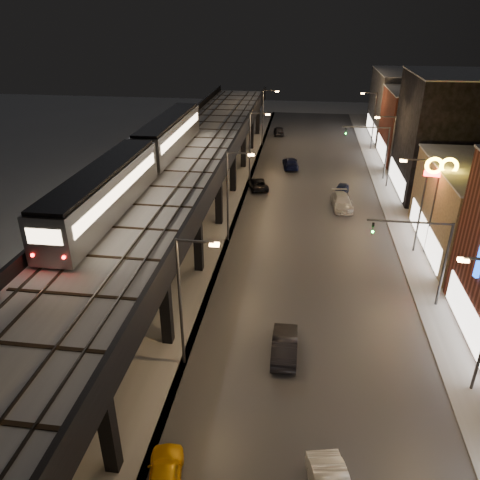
{
  "coord_description": "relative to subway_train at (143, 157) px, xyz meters",
  "views": [
    {
      "loc": [
        6.09,
        -9.9,
        20.65
      ],
      "look_at": [
        1.82,
        21.29,
        5.0
      ],
      "focal_mm": 35.0,
      "sensor_mm": 36.0,
      "label": 1
    }
  ],
  "objects": [
    {
      "name": "car_onc_red",
      "position": [
        19.56,
        14.8,
        -7.72
      ],
      "size": [
        2.35,
        4.03,
        1.29
      ],
      "primitive_type": "imported",
      "rotation": [
        0.0,
        0.0,
        -0.23
      ],
      "color": "#121A40",
      "rests_on": "ground"
    },
    {
      "name": "car_onc_white",
      "position": [
        19.37,
        10.52,
        -7.61
      ],
      "size": [
        2.56,
        5.36,
        1.51
      ],
      "primitive_type": "imported",
      "rotation": [
        0.0,
        0.0,
        0.09
      ],
      "color": "silver",
      "rests_on": "ground"
    },
    {
      "name": "viaduct_trackbed",
      "position": [
        2.49,
        1.55,
        -1.97
      ],
      "size": [
        8.4,
        100.0,
        0.32
      ],
      "color": "#B2B7C1",
      "rests_on": "elevated_viaduct"
    },
    {
      "name": "viaduct_parapet_far",
      "position": [
        -1.85,
        1.58,
        -1.51
      ],
      "size": [
        0.3,
        100.0,
        1.1
      ],
      "primitive_type": "cube",
      "color": "black",
      "rests_on": "elevated_viaduct"
    },
    {
      "name": "streetlight_right_3",
      "position": [
        25.23,
        18.58,
        -3.13
      ],
      "size": [
        2.56,
        0.28,
        9.0
      ],
      "color": "#38383A",
      "rests_on": "ground"
    },
    {
      "name": "sign_mcdonalds",
      "position": [
        26.5,
        0.4,
        -0.95
      ],
      "size": [
        2.75,
        0.54,
        9.25
      ],
      "color": "#38383A",
      "rests_on": "ground"
    },
    {
      "name": "streetlight_left_3",
      "position": [
        8.07,
        18.58,
        -3.13
      ],
      "size": [
        2.57,
        0.28,
        9.0
      ],
      "color": "#38383A",
      "rests_on": "ground"
    },
    {
      "name": "streetlight_left_1",
      "position": [
        8.07,
        -17.42,
        -3.13
      ],
      "size": [
        2.57,
        0.28,
        9.0
      ],
      "color": "#38383A",
      "rests_on": "ground"
    },
    {
      "name": "sidewalk_right",
      "position": [
        26.0,
        4.58,
        -8.29
      ],
      "size": [
        4.0,
        120.0,
        0.14
      ],
      "primitive_type": "cube",
      "color": "#9FA1A8",
      "rests_on": "ground"
    },
    {
      "name": "building_f",
      "position": [
        32.49,
        45.58,
        -2.78
      ],
      "size": [
        12.2,
        16.2,
        11.16
      ],
      "color": "#3C3D42",
      "rests_on": "ground"
    },
    {
      "name": "traffic_light_rig_b",
      "position": [
        24.34,
        21.58,
        -3.86
      ],
      "size": [
        6.1,
        0.34,
        7.0
      ],
      "color": "#38383A",
      "rests_on": "ground"
    },
    {
      "name": "streetlight_left_2",
      "position": [
        8.07,
        0.58,
        -3.13
      ],
      "size": [
        2.57,
        0.28,
        9.0
      ],
      "color": "#38383A",
      "rests_on": "ground"
    },
    {
      "name": "under_viaduct_pavement",
      "position": [
        2.5,
        4.58,
        -8.33
      ],
      "size": [
        11.0,
        120.0,
        0.06
      ],
      "primitive_type": "cube",
      "color": "#9FA1A8",
      "rests_on": "ground"
    },
    {
      "name": "building_e",
      "position": [
        32.49,
        31.58,
        -3.28
      ],
      "size": [
        12.2,
        12.2,
        10.16
      ],
      "color": "brown",
      "rests_on": "ground"
    },
    {
      "name": "streetlight_left_4",
      "position": [
        8.07,
        36.58,
        -3.13
      ],
      "size": [
        2.57,
        0.28,
        9.0
      ],
      "color": "#38383A",
      "rests_on": "ground"
    },
    {
      "name": "car_near_white",
      "position": [
        14.18,
        -15.75,
        -7.59
      ],
      "size": [
        1.69,
        4.7,
        1.54
      ],
      "primitive_type": "imported",
      "rotation": [
        0.0,
        0.0,
        3.16
      ],
      "color": "black",
      "rests_on": "ground"
    },
    {
      "name": "car_far_white",
      "position": [
        10.1,
        44.31,
        -7.63
      ],
      "size": [
        2.2,
        4.47,
        1.47
      ],
      "primitive_type": "imported",
      "rotation": [
        0.0,
        0.0,
        3.25
      ],
      "color": "black",
      "rests_on": "ground"
    },
    {
      "name": "car_mid_dark",
      "position": [
        12.97,
        24.8,
        -7.64
      ],
      "size": [
        2.61,
        5.18,
        1.44
      ],
      "primitive_type": "imported",
      "rotation": [
        0.0,
        0.0,
        3.26
      ],
      "color": "#0B1034",
      "rests_on": "ground"
    },
    {
      "name": "streetlight_right_4",
      "position": [
        25.23,
        36.58,
        -3.13
      ],
      "size": [
        2.56,
        0.28,
        9.0
      ],
      "color": "#38383A",
      "rests_on": "ground"
    },
    {
      "name": "car_taxi",
      "position": [
        9.04,
        -26.2,
        -7.66
      ],
      "size": [
        2.37,
        4.34,
        1.4
      ],
      "primitive_type": "imported",
      "rotation": [
        0.0,
        0.0,
        3.32
      ],
      "color": "yellow",
      "rests_on": "ground"
    },
    {
      "name": "subway_train",
      "position": [
        0.0,
        0.0,
        0.0
      ],
      "size": [
        2.93,
        35.59,
        3.51
      ],
      "color": "gray",
      "rests_on": "viaduct_trackbed"
    },
    {
      "name": "elevated_viaduct",
      "position": [
        2.5,
        1.42,
        -2.74
      ],
      "size": [
        9.0,
        100.0,
        6.3
      ],
      "color": "black",
      "rests_on": "ground"
    },
    {
      "name": "traffic_light_rig_a",
      "position": [
        24.34,
        -8.42,
        -3.86
      ],
      "size": [
        6.1,
        0.34,
        7.0
      ],
      "color": "#38383A",
      "rests_on": "ground"
    },
    {
      "name": "car_mid_silver",
      "position": [
        9.23,
        15.66,
        -7.74
      ],
      "size": [
        3.22,
        4.88,
        1.25
      ],
      "primitive_type": "imported",
      "rotation": [
        0.0,
        0.0,
        3.42
      ],
      "color": "black",
      "rests_on": "ground"
    },
    {
      "name": "building_d",
      "position": [
        32.49,
        17.58,
        -1.28
      ],
      "size": [
        12.2,
        13.2,
        14.16
      ],
      "color": "black",
      "rests_on": "ground"
    },
    {
      "name": "streetlight_right_2",
      "position": [
        25.23,
        0.58,
        -3.13
      ],
      "size": [
        2.56,
        0.28,
        9.0
      ],
      "color": "#38383A",
      "rests_on": "ground"
    },
    {
      "name": "viaduct_parapet_streetside",
      "position": [
        6.85,
        1.58,
        -1.51
      ],
      "size": [
        0.3,
        100.0,
        1.1
      ],
      "primitive_type": "cube",
      "color": "black",
      "rests_on": "elevated_viaduct"
    },
    {
      "name": "road_surface",
      "position": [
        16.0,
        4.58,
        -8.33
      ],
      "size": [
        17.0,
        120.0,
        0.06
      ],
      "primitive_type": "cube",
      "color": "#46474D",
      "rests_on": "ground"
    }
  ]
}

